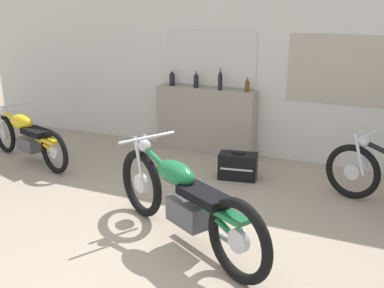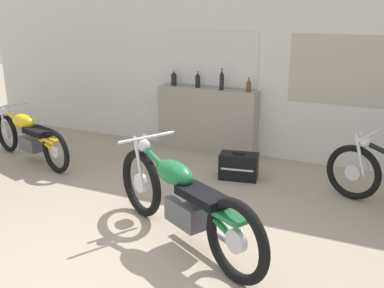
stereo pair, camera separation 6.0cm
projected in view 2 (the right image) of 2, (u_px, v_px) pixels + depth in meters
name	position (u px, v px, depth m)	size (l,w,h in m)	color
ground_plane	(121.00, 276.00, 3.79)	(24.00, 24.00, 0.00)	gray
wall_back	(256.00, 62.00, 6.47)	(10.00, 0.07, 2.80)	silver
sill_counter	(207.00, 121.00, 6.86)	(1.55, 0.28, 0.99)	gray
bottle_leftmost	(174.00, 79.00, 6.92)	(0.08, 0.08, 0.25)	black
bottle_left_center	(198.00, 80.00, 6.76)	(0.07, 0.07, 0.25)	black
bottle_center	(222.00, 80.00, 6.54)	(0.07, 0.07, 0.32)	black
bottle_right_center	(249.00, 86.00, 6.43)	(0.06, 0.06, 0.20)	#5B3814
motorcycle_green	(182.00, 201.00, 4.19)	(2.03, 1.16, 0.93)	black
motorcycle_yellow	(29.00, 136.00, 6.45)	(1.90, 0.79, 0.76)	black
hard_case_black	(239.00, 166.00, 5.87)	(0.53, 0.36, 0.36)	black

